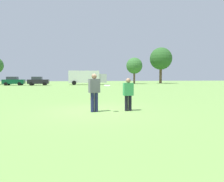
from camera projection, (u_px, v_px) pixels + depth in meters
The scene contains 10 objects.
ground_plane at pixel (98, 111), 9.19m from camera, with size 172.48×172.48×0.00m, color #6B9347.
player_thrower at pixel (94, 90), 8.85m from camera, with size 0.53×0.38×1.76m.
player_defender at pixel (128, 93), 9.15m from camera, with size 0.46×0.27×1.56m.
frisbee at pixel (107, 86), 8.74m from camera, with size 0.27×0.27×0.06m.
traffic_cone at pixel (92, 96), 14.42m from camera, with size 0.32×0.32×0.48m.
parked_car_center at pixel (14, 81), 40.47m from camera, with size 4.22×2.25×1.82m.
parked_car_mid_right at pixel (38, 81), 40.55m from camera, with size 4.22×2.25×1.82m.
box_truck at pixel (87, 77), 44.03m from camera, with size 8.52×3.07×3.18m.
tree_east_birch at pixel (134, 66), 51.25m from camera, with size 4.28×4.28×6.95m.
tree_east_oak at pixel (161, 59), 54.87m from camera, with size 6.27×6.27×10.19m.
Camera 1 is at (-1.26, -9.04, 1.57)m, focal length 30.93 mm.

